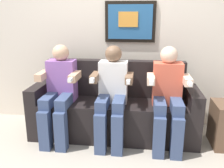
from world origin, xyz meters
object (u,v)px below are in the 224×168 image
Objects in this scene: person_on_left at (59,90)px; person_on_right at (168,94)px; person_in_middle at (112,92)px; couch at (114,111)px.

person_on_left is 1.22m from person_on_right.
person_in_middle and person_on_right have the same top height.
couch is 0.34m from person_in_middle.
person_in_middle is (-0.00, -0.17, 0.29)m from couch.
couch is 1.77× the size of person_on_right.
couch is 0.70m from person_on_right.
person_on_right is at bearing -0.02° from person_on_left.
person_on_left is (-0.61, -0.17, 0.29)m from couch.
person_in_middle reaches higher than couch.
person_in_middle is at bearing -90.02° from couch.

